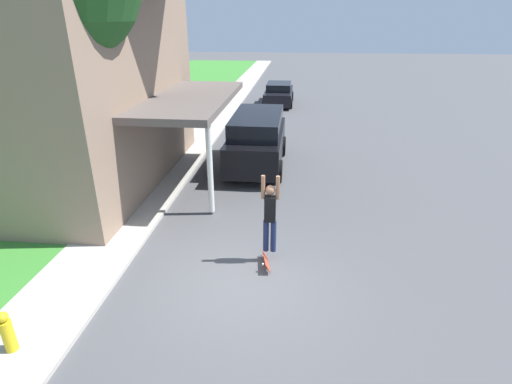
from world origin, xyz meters
name	(u,v)px	position (x,y,z in m)	size (l,w,h in m)	color
ground_plane	(242,284)	(0.00, 0.00, 0.00)	(120.00, 120.00, 0.00)	#49494C
lawn	(51,170)	(-8.00, 6.00, 0.04)	(10.00, 80.00, 0.08)	#387F2D
sidewalk	(166,175)	(-3.60, 6.00, 0.05)	(1.80, 80.00, 0.10)	#ADA89E
house	(7,32)	(-8.04, 5.45, 4.83)	(11.87, 9.66, 9.17)	#89705B
suv_parked	(257,139)	(-0.46, 7.42, 1.06)	(2.05, 4.74, 1.99)	black
car_down_street	(279,94)	(-0.28, 19.28, 0.66)	(1.85, 4.26, 1.37)	black
skateboarder	(270,214)	(0.51, 1.00, 1.23)	(0.41, 0.22, 1.87)	#192347
skateboard	(266,261)	(0.45, 0.75, 0.12)	(0.29, 0.77, 0.30)	#B73D23
fire_hydrant	(7,332)	(-3.60, -2.32, 0.47)	(0.20, 0.20, 0.78)	gold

